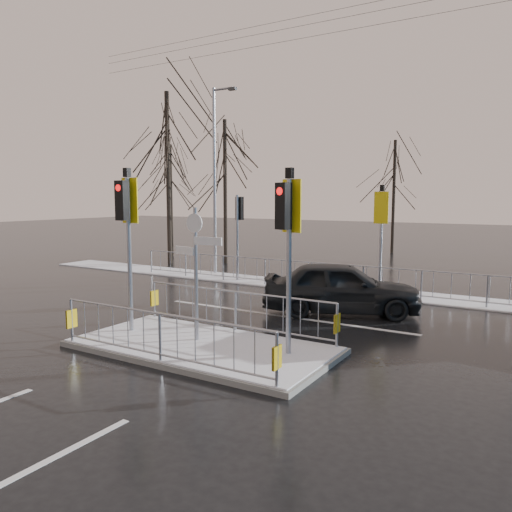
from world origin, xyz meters
The scene contains 11 objects.
ground centered at (0.00, 0.00, 0.00)m, with size 120.00×120.00×0.00m, color black.
snow_verge centered at (0.00, 8.60, 0.02)m, with size 30.00×2.00×0.04m, color white.
lane_markings centered at (0.00, -0.33, 0.00)m, with size 8.00×11.38×0.01m.
traffic_island centered at (-0.01, 0.01, 0.39)m, with size 6.00×3.04×4.15m.
far_kerb_fixtures centered at (0.29, 8.09, 1.02)m, with size 18.00×0.65×3.83m.
car_far_lane centered at (1.36, 5.01, 0.78)m, with size 1.85×4.60×1.57m, color black.
tree_near_a centered at (-10.50, 11.00, 6.11)m, with size 4.75×4.75×8.97m.
tree_near_b centered at (-8.00, 12.50, 5.15)m, with size 4.00×4.00×7.55m.
tree_near_c centered at (-12.50, 13.50, 4.50)m, with size 3.50×3.50×6.61m.
tree_far_a centered at (-2.00, 22.00, 4.82)m, with size 3.75×3.75×7.08m.
street_lamp_left centered at (-6.43, 9.50, 4.49)m, with size 1.25×0.18×8.20m.
Camera 1 is at (6.76, -8.77, 3.45)m, focal length 35.00 mm.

